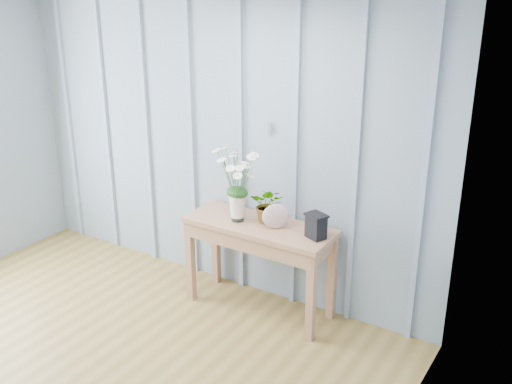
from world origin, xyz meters
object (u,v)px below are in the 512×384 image
Objects in this scene: daisy_vase at (237,174)px; felt_disc_vessel at (276,216)px; carved_box at (316,226)px; sideboard at (259,237)px.

daisy_vase is 3.03× the size of felt_disc_vessel.
daisy_vase is 3.24× the size of carved_box.
daisy_vase reaches higher than sideboard.
felt_disc_vessel is at bearing -177.49° from carved_box.
sideboard is at bearing 139.78° from felt_disc_vessel.
carved_box is at bearing 3.13° from daisy_vase.
felt_disc_vessel is (0.33, 0.02, -0.28)m from daisy_vase.
daisy_vase is at bearing 149.28° from felt_disc_vessel.
felt_disc_vessel reaches higher than carved_box.
carved_box is (0.49, -0.00, 0.21)m from sideboard.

